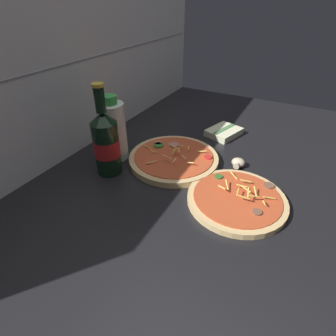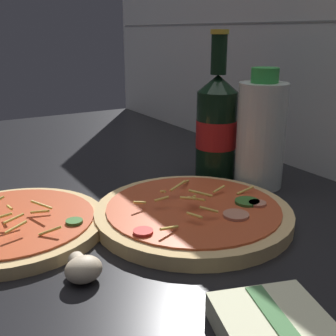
{
  "view_description": "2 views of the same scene",
  "coord_description": "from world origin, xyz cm",
  "px_view_note": "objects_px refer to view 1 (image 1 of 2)",
  "views": [
    {
      "loc": [
        -54.39,
        -18.01,
        47.33
      ],
      "look_at": [
        -3.34,
        9.45,
        8.14
      ],
      "focal_mm": 28.0,
      "sensor_mm": 36.0,
      "label": 1
    },
    {
      "loc": [
        53.63,
        -17.69,
        28.39
      ],
      "look_at": [
        3.55,
        12.26,
        9.34
      ],
      "focal_mm": 45.0,
      "sensor_mm": 36.0,
      "label": 2
    }
  ],
  "objects_px": {
    "mushroom_left": "(238,163)",
    "dish_towel": "(224,132)",
    "oil_bottle": "(113,131)",
    "beer_bottle": "(106,143)",
    "pizza_far": "(174,158)",
    "pizza_near": "(237,199)"
  },
  "relations": [
    {
      "from": "pizza_far",
      "to": "oil_bottle",
      "type": "distance_m",
      "value": 0.21
    },
    {
      "from": "pizza_near",
      "to": "pizza_far",
      "type": "bearing_deg",
      "value": 67.34
    },
    {
      "from": "beer_bottle",
      "to": "oil_bottle",
      "type": "bearing_deg",
      "value": 25.65
    },
    {
      "from": "beer_bottle",
      "to": "dish_towel",
      "type": "bearing_deg",
      "value": -29.81
    },
    {
      "from": "mushroom_left",
      "to": "pizza_far",
      "type": "bearing_deg",
      "value": 108.98
    },
    {
      "from": "pizza_far",
      "to": "beer_bottle",
      "type": "xyz_separation_m",
      "value": [
        -0.14,
        0.14,
        0.09
      ]
    },
    {
      "from": "oil_bottle",
      "to": "mushroom_left",
      "type": "relative_size",
      "value": 4.69
    },
    {
      "from": "oil_bottle",
      "to": "mushroom_left",
      "type": "xyz_separation_m",
      "value": [
        0.13,
        -0.37,
        -0.08
      ]
    },
    {
      "from": "oil_bottle",
      "to": "dish_towel",
      "type": "distance_m",
      "value": 0.42
    },
    {
      "from": "dish_towel",
      "to": "mushroom_left",
      "type": "bearing_deg",
      "value": -150.38
    },
    {
      "from": "pizza_near",
      "to": "oil_bottle",
      "type": "height_order",
      "value": "oil_bottle"
    },
    {
      "from": "pizza_far",
      "to": "pizza_near",
      "type": "bearing_deg",
      "value": -112.66
    },
    {
      "from": "mushroom_left",
      "to": "dish_towel",
      "type": "relative_size",
      "value": 0.3
    },
    {
      "from": "pizza_far",
      "to": "mushroom_left",
      "type": "relative_size",
      "value": 6.49
    },
    {
      "from": "mushroom_left",
      "to": "dish_towel",
      "type": "bearing_deg",
      "value": 29.62
    },
    {
      "from": "oil_bottle",
      "to": "mushroom_left",
      "type": "distance_m",
      "value": 0.4
    },
    {
      "from": "pizza_far",
      "to": "beer_bottle",
      "type": "bearing_deg",
      "value": 134.27
    },
    {
      "from": "pizza_near",
      "to": "dish_towel",
      "type": "height_order",
      "value": "pizza_near"
    },
    {
      "from": "mushroom_left",
      "to": "dish_towel",
      "type": "distance_m",
      "value": 0.22
    },
    {
      "from": "beer_bottle",
      "to": "pizza_far",
      "type": "bearing_deg",
      "value": -45.73
    },
    {
      "from": "dish_towel",
      "to": "pizza_far",
      "type": "bearing_deg",
      "value": 162.06
    },
    {
      "from": "pizza_far",
      "to": "oil_bottle",
      "type": "height_order",
      "value": "oil_bottle"
    }
  ]
}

